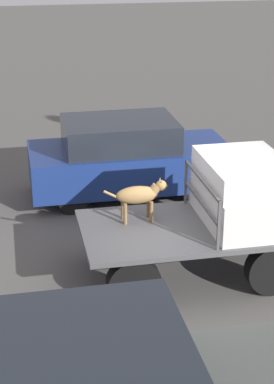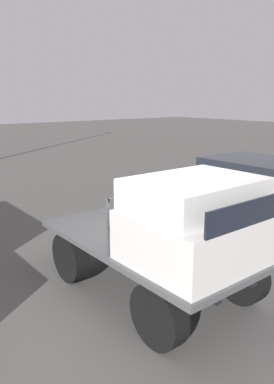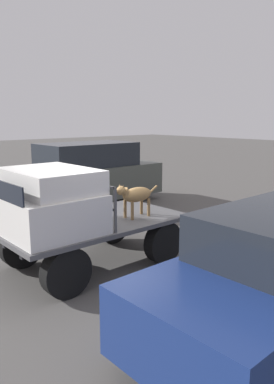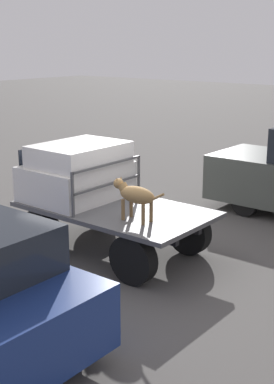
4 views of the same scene
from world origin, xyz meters
name	(u,v)px [view 4 (image 4 of 4)]	position (x,y,z in m)	size (l,w,h in m)	color
ground_plane	(115,252)	(0.00, 0.00, 0.00)	(80.00, 80.00, 0.00)	#514F4C
flatbed_truck	(115,221)	(0.00, 0.00, 0.61)	(3.47, 1.93, 0.88)	black
truck_cab	(77,172)	(0.92, 0.00, 1.37)	(1.46, 1.81, 1.05)	silver
truck_headboard	(108,178)	(0.16, 0.00, 1.39)	(0.04, 1.81, 0.78)	#4C4C4F
dog	(135,195)	(-0.74, 0.36, 1.31)	(1.06, 0.28, 0.70)	brown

